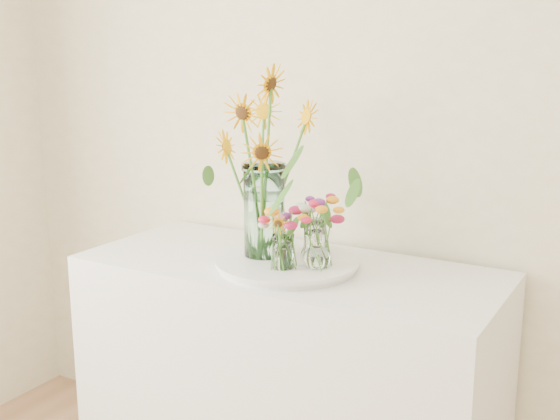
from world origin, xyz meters
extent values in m
cube|color=white|center=(-0.51, 1.93, 0.45)|extent=(1.40, 0.60, 0.90)
cylinder|color=white|center=(-0.49, 1.89, 0.91)|extent=(0.44, 0.44, 0.02)
cylinder|color=#BEF9E7|center=(-0.58, 1.90, 1.08)|extent=(0.16, 0.16, 0.31)
cylinder|color=white|center=(-0.45, 1.81, 0.98)|extent=(0.08, 0.08, 0.11)
cylinder|color=white|center=(-0.43, 1.97, 0.99)|extent=(0.10, 0.10, 0.13)
camera|label=1|loc=(0.58, 0.00, 1.59)|focal=45.00mm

